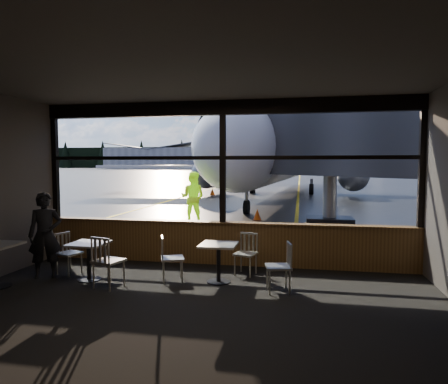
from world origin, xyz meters
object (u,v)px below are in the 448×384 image
(cafe_table_near, at_px, (219,263))
(chair_near_w, at_px, (172,259))
(cone_nose, at_px, (257,214))
(cone_wing, at_px, (212,191))
(cafe_table_mid, at_px, (89,262))
(chair_near_e, at_px, (278,267))
(ground_crew, at_px, (193,197))
(jet_bridge, at_px, (361,153))
(chair_near_n, at_px, (246,254))
(chair_mid_s, at_px, (109,261))
(chair_mid_w, at_px, (69,254))
(passenger, at_px, (45,235))
(airliner, at_px, (280,122))

(cafe_table_near, relative_size, chair_near_w, 0.84)
(cone_nose, height_order, cone_wing, cone_wing)
(cafe_table_mid, relative_size, chair_near_w, 0.83)
(chair_near_e, bearing_deg, ground_crew, 12.98)
(jet_bridge, bearing_deg, cafe_table_near, -116.59)
(chair_near_n, height_order, chair_mid_s, chair_mid_s)
(chair_mid_w, xyz_separation_m, cone_wing, (-1.63, 20.27, -0.16))
(cafe_table_near, height_order, cafe_table_mid, cafe_table_near)
(cafe_table_mid, xyz_separation_m, cone_wing, (-2.21, 20.56, -0.11))
(cafe_table_mid, distance_m, passenger, 1.01)
(chair_near_e, distance_m, chair_mid_s, 2.94)
(cafe_table_near, xyz_separation_m, passenger, (-3.30, -0.30, 0.46))
(chair_near_n, bearing_deg, cone_wing, -61.37)
(cafe_table_mid, xyz_separation_m, chair_mid_w, (-0.58, 0.29, 0.06))
(cafe_table_mid, height_order, chair_mid_s, chair_mid_s)
(chair_near_n, xyz_separation_m, passenger, (-3.72, -0.88, 0.41))
(airliner, relative_size, cone_wing, 67.65)
(cafe_table_mid, distance_m, chair_mid_w, 0.65)
(chair_near_n, height_order, chair_mid_w, chair_mid_w)
(chair_near_n, bearing_deg, cone_nose, -71.30)
(ground_crew, bearing_deg, cone_wing, -77.33)
(cafe_table_mid, bearing_deg, chair_near_e, -0.62)
(ground_crew, bearing_deg, chair_mid_w, 88.72)
(chair_mid_s, distance_m, passenger, 1.56)
(chair_mid_s, bearing_deg, jet_bridge, 70.61)
(airliner, relative_size, chair_mid_w, 40.73)
(chair_near_e, distance_m, chair_near_n, 1.15)
(chair_near_w, relative_size, passenger, 0.52)
(chair_mid_s, bearing_deg, chair_near_n, 44.46)
(cafe_table_mid, relative_size, cone_nose, 1.65)
(chair_near_e, height_order, chair_mid_w, chair_near_e)
(jet_bridge, relative_size, chair_mid_w, 14.09)
(jet_bridge, distance_m, chair_mid_w, 9.62)
(chair_near_n, bearing_deg, passenger, 27.55)
(cafe_table_near, xyz_separation_m, chair_near_e, (1.10, -0.35, 0.07))
(chair_near_e, xyz_separation_m, cone_nose, (-1.28, 8.71, -0.21))
(cafe_table_near, relative_size, chair_near_e, 0.84)
(airliner, relative_size, chair_mid_s, 36.02)
(cafe_table_near, bearing_deg, chair_mid_w, -179.57)
(airliner, xyz_separation_m, jet_bridge, (3.40, -14.65, -2.61))
(chair_mid_s, xyz_separation_m, cone_nose, (1.64, 9.01, -0.25))
(chair_mid_s, xyz_separation_m, cone_wing, (-2.79, 20.90, -0.22))
(passenger, xyz_separation_m, cone_wing, (-1.31, 20.55, -0.57))
(chair_near_e, xyz_separation_m, chair_mid_w, (-4.08, 0.33, -0.02))
(chair_near_w, relative_size, chair_mid_s, 0.91)
(chair_near_n, xyz_separation_m, cone_wing, (-5.03, 19.67, -0.16))
(jet_bridge, bearing_deg, cone_wing, 120.91)
(cafe_table_mid, height_order, cone_nose, cafe_table_mid)
(cone_nose, xyz_separation_m, cone_wing, (-4.43, 11.89, 0.03))
(jet_bridge, distance_m, passenger, 9.95)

